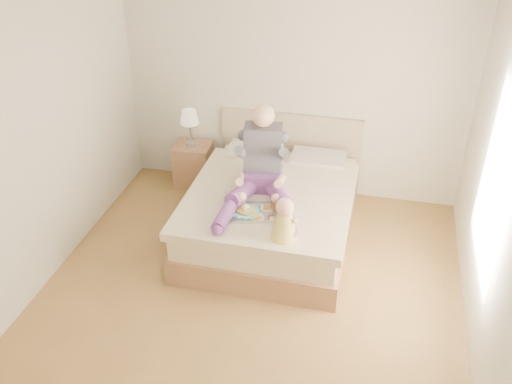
% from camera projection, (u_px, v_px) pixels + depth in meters
% --- Properties ---
extents(room, '(4.02, 4.22, 2.71)m').
position_uv_depth(room, '(258.00, 158.00, 4.69)').
color(room, brown).
rests_on(room, ground).
extents(bed, '(1.70, 2.18, 1.00)m').
position_uv_depth(bed, '(273.00, 208.00, 6.22)').
color(bed, brown).
rests_on(bed, ground).
extents(nightstand, '(0.47, 0.43, 0.55)m').
position_uv_depth(nightstand, '(194.00, 164.00, 7.14)').
color(nightstand, brown).
rests_on(nightstand, ground).
extents(lamp, '(0.23, 0.23, 0.46)m').
position_uv_depth(lamp, '(189.00, 119.00, 6.80)').
color(lamp, '#B6B8BD').
rests_on(lamp, nightstand).
extents(adult, '(0.80, 1.19, 0.95)m').
position_uv_depth(adult, '(261.00, 170.00, 5.76)').
color(adult, '#6A3381').
rests_on(adult, bed).
extents(tray, '(0.52, 0.44, 0.13)m').
position_uv_depth(tray, '(255.00, 211.00, 5.59)').
color(tray, '#B6B8BD').
rests_on(tray, bed).
extents(baby, '(0.28, 0.37, 0.42)m').
position_uv_depth(baby, '(284.00, 222.00, 5.18)').
color(baby, gold).
rests_on(baby, bed).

